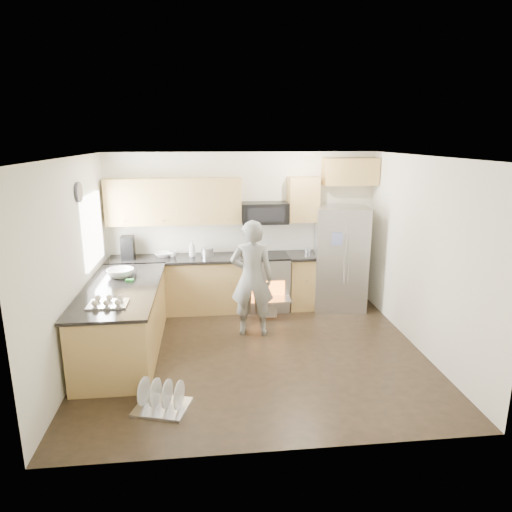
{
  "coord_description": "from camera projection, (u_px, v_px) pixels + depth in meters",
  "views": [
    {
      "loc": [
        -0.6,
        -5.6,
        2.83
      ],
      "look_at": [
        0.06,
        0.5,
        1.23
      ],
      "focal_mm": 32.0,
      "sensor_mm": 36.0,
      "label": 1
    }
  ],
  "objects": [
    {
      "name": "back_cabinet_run",
      "position": [
        209.0,
        254.0,
        7.54
      ],
      "size": [
        4.45,
        0.64,
        2.5
      ],
      "color": "tan",
      "rests_on": "ground"
    },
    {
      "name": "room_shell",
      "position": [
        252.0,
        232.0,
        5.76
      ],
      "size": [
        4.54,
        4.04,
        2.62
      ],
      "color": "white",
      "rests_on": "ground"
    },
    {
      "name": "stove_range",
      "position": [
        265.0,
        269.0,
        7.66
      ],
      "size": [
        0.76,
        0.97,
        1.79
      ],
      "color": "#B7B7BC",
      "rests_on": "ground"
    },
    {
      "name": "dish_rack",
      "position": [
        162.0,
        401.0,
        4.88
      ],
      "size": [
        0.66,
        0.58,
        0.34
      ],
      "rotation": [
        0.0,
        0.0,
        -0.29
      ],
      "color": "#B7B7BC",
      "rests_on": "ground"
    },
    {
      "name": "refrigerator",
      "position": [
        340.0,
        258.0,
        7.64
      ],
      "size": [
        0.94,
        0.79,
        1.73
      ],
      "rotation": [
        0.0,
        0.0,
        -0.16
      ],
      "color": "#B7B7BC",
      "rests_on": "ground"
    },
    {
      "name": "person",
      "position": [
        252.0,
        278.0,
        6.58
      ],
      "size": [
        0.68,
        0.5,
        1.71
      ],
      "primitive_type": "imported",
      "rotation": [
        0.0,
        0.0,
        3.0
      ],
      "color": "gray",
      "rests_on": "ground"
    },
    {
      "name": "ground",
      "position": [
        255.0,
        353.0,
        6.17
      ],
      "size": [
        4.5,
        4.5,
        0.0
      ],
      "primitive_type": "plane",
      "color": "black",
      "rests_on": "ground"
    },
    {
      "name": "peninsula",
      "position": [
        123.0,
        319.0,
        6.1
      ],
      "size": [
        0.96,
        2.36,
        1.04
      ],
      "color": "tan",
      "rests_on": "ground"
    }
  ]
}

